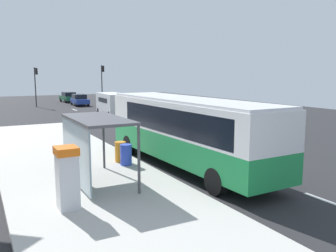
% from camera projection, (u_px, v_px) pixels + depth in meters
% --- Properties ---
extents(ground_plane, '(56.00, 92.00, 0.04)m').
position_uv_depth(ground_plane, '(116.00, 126.00, 29.19)').
color(ground_plane, '#262628').
extents(sidewalk_platform, '(6.20, 30.00, 0.18)m').
position_uv_depth(sidewalk_platform, '(75.00, 170.00, 15.73)').
color(sidewalk_platform, beige).
rests_on(sidewalk_platform, ground).
extents(lane_stripe_seg_0, '(0.16, 2.20, 0.01)m').
position_uv_depth(lane_stripe_seg_0, '(331.00, 203.00, 11.92)').
color(lane_stripe_seg_0, silver).
rests_on(lane_stripe_seg_0, ground).
extents(lane_stripe_seg_1, '(0.16, 2.20, 0.01)m').
position_uv_depth(lane_stripe_seg_1, '(236.00, 168.00, 16.27)').
color(lane_stripe_seg_1, silver).
rests_on(lane_stripe_seg_1, ground).
extents(lane_stripe_seg_2, '(0.16, 2.20, 0.01)m').
position_uv_depth(lane_stripe_seg_2, '(181.00, 148.00, 20.61)').
color(lane_stripe_seg_2, silver).
rests_on(lane_stripe_seg_2, ground).
extents(lane_stripe_seg_3, '(0.16, 2.20, 0.01)m').
position_uv_depth(lane_stripe_seg_3, '(145.00, 135.00, 24.96)').
color(lane_stripe_seg_3, silver).
rests_on(lane_stripe_seg_3, ground).
extents(lane_stripe_seg_4, '(0.16, 2.20, 0.01)m').
position_uv_depth(lane_stripe_seg_4, '(119.00, 126.00, 29.31)').
color(lane_stripe_seg_4, silver).
rests_on(lane_stripe_seg_4, ground).
extents(lane_stripe_seg_5, '(0.16, 2.20, 0.01)m').
position_uv_depth(lane_stripe_seg_5, '(101.00, 119.00, 33.65)').
color(lane_stripe_seg_5, silver).
rests_on(lane_stripe_seg_5, ground).
extents(lane_stripe_seg_6, '(0.16, 2.20, 0.01)m').
position_uv_depth(lane_stripe_seg_6, '(86.00, 114.00, 38.00)').
color(lane_stripe_seg_6, silver).
rests_on(lane_stripe_seg_6, ground).
extents(lane_stripe_seg_7, '(0.16, 2.20, 0.01)m').
position_uv_depth(lane_stripe_seg_7, '(75.00, 110.00, 42.35)').
color(lane_stripe_seg_7, silver).
rests_on(lane_stripe_seg_7, ground).
extents(bus, '(2.79, 11.07, 3.21)m').
position_uv_depth(bus, '(185.00, 128.00, 16.17)').
color(bus, '#1E8C47').
rests_on(bus, ground).
extents(white_van, '(2.23, 5.29, 2.30)m').
position_uv_depth(white_van, '(112.00, 103.00, 36.20)').
color(white_van, white).
rests_on(white_van, ground).
extents(sedan_near, '(2.03, 4.49, 1.52)m').
position_uv_depth(sedan_near, '(80.00, 100.00, 47.96)').
color(sedan_near, navy).
rests_on(sedan_near, ground).
extents(sedan_far, '(1.93, 4.44, 1.52)m').
position_uv_depth(sedan_far, '(69.00, 97.00, 53.50)').
color(sedan_far, '#195933').
rests_on(sedan_far, ground).
extents(ticket_machine, '(0.66, 0.76, 1.94)m').
position_uv_depth(ticket_machine, '(67.00, 177.00, 10.84)').
color(ticket_machine, silver).
rests_on(ticket_machine, sidewalk_platform).
extents(recycling_bin_blue, '(0.52, 0.52, 0.95)m').
position_uv_depth(recycling_bin_blue, '(126.00, 155.00, 16.12)').
color(recycling_bin_blue, blue).
rests_on(recycling_bin_blue, sidewalk_platform).
extents(recycling_bin_orange, '(0.52, 0.52, 0.95)m').
position_uv_depth(recycling_bin_orange, '(120.00, 152.00, 16.73)').
color(recycling_bin_orange, orange).
rests_on(recycling_bin_orange, sidewalk_platform).
extents(traffic_light_near_side, '(0.49, 0.28, 5.43)m').
position_uv_depth(traffic_light_near_side, '(102.00, 79.00, 48.78)').
color(traffic_light_near_side, '#2D2D2D').
rests_on(traffic_light_near_side, ground).
extents(traffic_light_far_side, '(0.49, 0.28, 5.08)m').
position_uv_depth(traffic_light_far_side, '(36.00, 81.00, 45.45)').
color(traffic_light_far_side, '#2D2D2D').
rests_on(traffic_light_far_side, ground).
extents(bus_shelter, '(1.80, 4.00, 2.50)m').
position_uv_depth(bus_shelter, '(89.00, 134.00, 13.17)').
color(bus_shelter, '#4C4C51').
rests_on(bus_shelter, sidewalk_platform).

